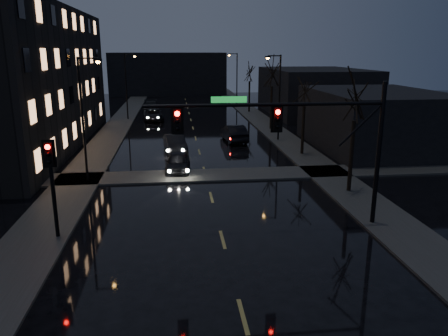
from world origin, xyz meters
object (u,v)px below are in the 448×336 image
object	(u,v)px
oncoming_car_d	(151,107)
lead_car	(234,133)
oncoming_car_b	(175,144)
oncoming_car_c	(154,115)
oncoming_car_a	(178,162)

from	to	relation	value
oncoming_car_d	lead_car	world-z (taller)	lead_car
oncoming_car_b	oncoming_car_c	world-z (taller)	oncoming_car_b
oncoming_car_b	oncoming_car_c	bearing A→B (deg)	90.45
oncoming_car_a	oncoming_car_d	xyz separation A→B (m)	(-3.35, 31.34, 0.09)
oncoming_car_b	oncoming_car_d	xyz separation A→B (m)	(-3.20, 25.11, 0.06)
oncoming_car_b	oncoming_car_d	size ratio (longest dim) A/B	0.82
lead_car	oncoming_car_a	bearing A→B (deg)	55.99
oncoming_car_d	oncoming_car_a	bearing A→B (deg)	-86.46
oncoming_car_c	oncoming_car_b	bearing A→B (deg)	-86.69
oncoming_car_c	lead_car	world-z (taller)	lead_car
oncoming_car_a	oncoming_car_c	size ratio (longest dim) A/B	0.81
oncoming_car_b	lead_car	distance (m)	6.81
oncoming_car_a	oncoming_car_d	size ratio (longest dim) A/B	0.75
oncoming_car_b	oncoming_car_a	bearing A→B (deg)	-96.29
oncoming_car_d	oncoming_car_b	bearing A→B (deg)	-85.30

